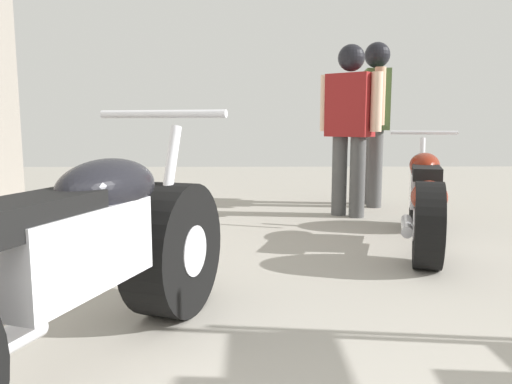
# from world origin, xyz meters

# --- Properties ---
(ground_plane) EXTENTS (14.81, 14.81, 0.00)m
(ground_plane) POSITION_xyz_m (0.00, 3.03, 0.00)
(ground_plane) COLOR #9E998E
(motorcycle_maroon_cruiser) EXTENTS (0.96, 2.07, 0.98)m
(motorcycle_maroon_cruiser) POSITION_xyz_m (-0.76, 1.59, 0.41)
(motorcycle_maroon_cruiser) COLOR black
(motorcycle_maroon_cruiser) RESTS_ON ground_plane
(motorcycle_black_naked) EXTENTS (0.77, 1.81, 0.86)m
(motorcycle_black_naked) POSITION_xyz_m (1.16, 3.63, 0.36)
(motorcycle_black_naked) COLOR black
(motorcycle_black_naked) RESTS_ON ground_plane
(mechanic_in_blue) EXTENTS (0.30, 0.71, 1.79)m
(mechanic_in_blue) POSITION_xyz_m (1.24, 5.50, 1.07)
(mechanic_in_blue) COLOR #4C4C4C
(mechanic_in_blue) RESTS_ON ground_plane
(mechanic_with_helmet) EXTENTS (0.58, 0.49, 1.67)m
(mechanic_with_helmet) POSITION_xyz_m (0.83, 4.88, 1.00)
(mechanic_with_helmet) COLOR #4C4C4C
(mechanic_with_helmet) RESTS_ON ground_plane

